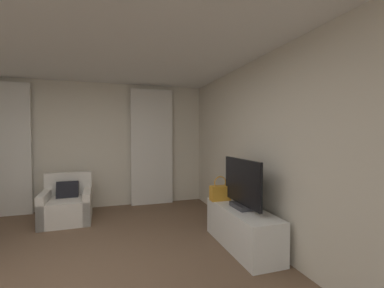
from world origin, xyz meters
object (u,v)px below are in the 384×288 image
tv_console (242,228)px  tv_flatscreen (242,185)px  armchair (67,206)px  handbag_primary (220,192)px

tv_console → tv_flatscreen: tv_flatscreen is taller
armchair → tv_console: armchair is taller
armchair → tv_flatscreen: (2.42, -1.86, 0.57)m
handbag_primary → armchair: bearing=149.0°
tv_console → tv_flatscreen: 0.57m
armchair → handbag_primary: size_ratio=2.25×
tv_flatscreen → handbag_primary: bearing=102.9°
armchair → handbag_primary: bearing=-31.0°
tv_console → handbag_primary: handbag_primary is taller
tv_console → handbag_primary: 0.62m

